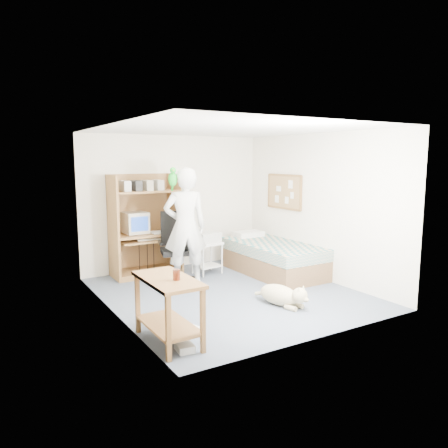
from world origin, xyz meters
name	(u,v)px	position (x,y,z in m)	size (l,w,h in m)	color
floor	(229,293)	(0.00, 0.00, 0.00)	(4.00, 4.00, 0.00)	#4B5765
wall_back	(174,202)	(0.00, 2.00, 1.25)	(3.60, 0.02, 2.50)	white
wall_right	(318,207)	(1.80, 0.00, 1.25)	(0.02, 4.00, 2.50)	white
wall_left	(112,222)	(-1.80, 0.00, 1.25)	(0.02, 4.00, 2.50)	white
ceiling	(230,129)	(0.00, 0.00, 2.50)	(3.60, 4.00, 0.02)	white
computer_hutch	(145,229)	(-0.70, 1.74, 0.82)	(1.20, 0.63, 1.80)	brown
bed	(272,258)	(1.30, 0.62, 0.29)	(1.02, 2.02, 0.66)	brown
side_desk	(168,300)	(-1.55, -1.20, 0.49)	(0.50, 1.00, 0.75)	brown
corkboard	(284,192)	(1.77, 0.90, 1.45)	(0.04, 0.94, 0.66)	#976E44
office_chair	(176,256)	(-0.38, 1.12, 0.41)	(0.66, 0.66, 1.16)	black
person	(185,227)	(-0.35, 0.81, 0.97)	(0.70, 0.46, 1.93)	silver
parrot	(173,178)	(-0.55, 0.82, 1.77)	(0.14, 0.25, 0.39)	#15951C
dog	(282,295)	(0.34, -0.88, 0.16)	(0.45, 0.93, 0.36)	tan
printer_cart	(207,253)	(0.27, 1.20, 0.38)	(0.53, 0.45, 0.58)	silver
printer	(207,237)	(0.27, 1.20, 0.67)	(0.42, 0.32, 0.18)	#AFAFAA
crt_monitor	(135,223)	(-0.88, 1.75, 0.95)	(0.41, 0.43, 0.37)	beige
keyboard	(149,239)	(-0.68, 1.58, 0.67)	(0.45, 0.16, 0.03)	beige
pencil_cup	(165,228)	(-0.34, 1.65, 0.82)	(0.08, 0.08, 0.12)	gold
drink_glass	(176,275)	(-1.50, -1.32, 0.81)	(0.08, 0.08, 0.12)	#44180A
floor_box_a	(188,332)	(-1.29, -1.16, 0.05)	(0.25, 0.20, 0.10)	silver
floor_box_b	(185,347)	(-1.50, -1.51, 0.04)	(0.18, 0.22, 0.08)	#BBBBB6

